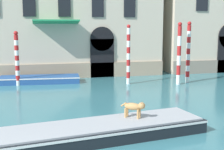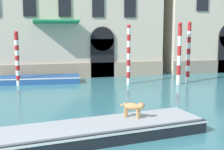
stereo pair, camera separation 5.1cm
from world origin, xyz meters
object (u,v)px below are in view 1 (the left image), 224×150
object	(u,v)px
dog_on_deck	(134,107)
mooring_pole_4	(188,52)
boat_foreground	(91,131)
mooring_pole_5	(17,58)
boat_moored_near_palazzo	(40,79)
mooring_pole_0	(128,54)
mooring_pole_1	(179,53)

from	to	relation	value
dog_on_deck	mooring_pole_4	world-z (taller)	mooring_pole_4
boat_foreground	dog_on_deck	size ratio (longest dim) A/B	10.68
mooring_pole_4	mooring_pole_5	world-z (taller)	mooring_pole_4
mooring_pole_4	mooring_pole_5	size ratio (longest dim) A/B	1.17
boat_moored_near_palazzo	mooring_pole_0	size ratio (longest dim) A/B	1.39
mooring_pole_4	mooring_pole_0	bearing A→B (deg)	175.68
mooring_pole_1	boat_moored_near_palazzo	bearing A→B (deg)	163.01
dog_on_deck	mooring_pole_4	size ratio (longest dim) A/B	0.19
boat_moored_near_palazzo	mooring_pole_1	size ratio (longest dim) A/B	1.34
mooring_pole_5	mooring_pole_4	bearing A→B (deg)	-7.90
mooring_pole_0	mooring_pole_4	xyz separation A→B (m)	(4.29, -0.32, 0.11)
boat_foreground	mooring_pole_5	xyz separation A→B (m)	(-3.10, 11.26, 1.55)
boat_moored_near_palazzo	mooring_pole_4	distance (m)	10.65
dog_on_deck	boat_foreground	bearing A→B (deg)	-129.43
dog_on_deck	mooring_pole_4	distance (m)	11.53
dog_on_deck	mooring_pole_5	bearing A→B (deg)	150.50
mooring_pole_0	mooring_pole_5	distance (m)	7.49
boat_foreground	boat_moored_near_palazzo	bearing A→B (deg)	89.31
dog_on_deck	mooring_pole_0	size ratio (longest dim) A/B	0.20
boat_moored_near_palazzo	mooring_pole_1	distance (m)	9.86
boat_foreground	mooring_pole_4	xyz separation A→B (m)	(8.56, 9.64, 1.87)
mooring_pole_1	mooring_pole_5	size ratio (longest dim) A/B	1.16
boat_foreground	dog_on_deck	distance (m)	1.89
mooring_pole_5	dog_on_deck	bearing A→B (deg)	-66.02
dog_on_deck	mooring_pole_0	bearing A→B (deg)	111.51
mooring_pole_1	mooring_pole_0	bearing A→B (deg)	165.48
boat_foreground	mooring_pole_4	world-z (taller)	mooring_pole_4
mooring_pole_1	mooring_pole_4	size ratio (longest dim) A/B	0.99
mooring_pole_5	mooring_pole_0	bearing A→B (deg)	-9.96
boat_foreground	dog_on_deck	xyz separation A→B (m)	(1.72, 0.43, 0.67)
dog_on_deck	mooring_pole_5	distance (m)	11.88
mooring_pole_4	boat_moored_near_palazzo	bearing A→B (deg)	167.37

